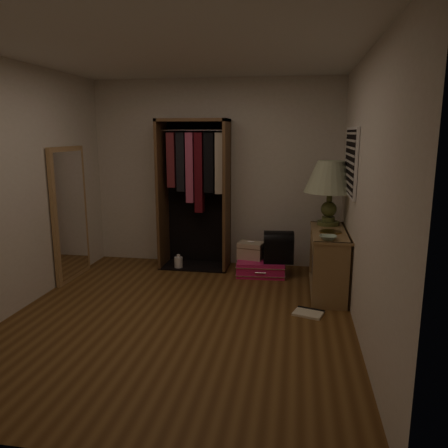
{
  "coord_description": "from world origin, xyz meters",
  "views": [
    {
      "loc": [
        1.15,
        -4.07,
        1.87
      ],
      "look_at": [
        0.3,
        0.95,
        0.8
      ],
      "focal_mm": 35.0,
      "sensor_mm": 36.0,
      "label": 1
    }
  ],
  "objects_px": {
    "black_bag": "(278,246)",
    "white_jug": "(179,263)",
    "pink_suitcase": "(261,268)",
    "floor_mirror": "(70,214)",
    "train_case": "(251,250)",
    "open_wardrobe": "(196,181)",
    "table_lamp": "(330,178)",
    "console_bookshelf": "(328,259)"
  },
  "relations": [
    {
      "from": "floor_mirror",
      "to": "table_lamp",
      "type": "distance_m",
      "value": 3.3
    },
    {
      "from": "black_bag",
      "to": "table_lamp",
      "type": "height_order",
      "value": "table_lamp"
    },
    {
      "from": "train_case",
      "to": "console_bookshelf",
      "type": "bearing_deg",
      "value": -17.63
    },
    {
      "from": "console_bookshelf",
      "to": "train_case",
      "type": "xyz_separation_m",
      "value": [
        -0.98,
        0.56,
        -0.08
      ]
    },
    {
      "from": "black_bag",
      "to": "white_jug",
      "type": "relative_size",
      "value": 2.05
    },
    {
      "from": "train_case",
      "to": "white_jug",
      "type": "relative_size",
      "value": 1.82
    },
    {
      "from": "console_bookshelf",
      "to": "white_jug",
      "type": "xyz_separation_m",
      "value": [
        -1.99,
        0.56,
        -0.31
      ]
    },
    {
      "from": "open_wardrobe",
      "to": "white_jug",
      "type": "xyz_separation_m",
      "value": [
        -0.23,
        -0.17,
        -1.13
      ]
    },
    {
      "from": "console_bookshelf",
      "to": "open_wardrobe",
      "type": "height_order",
      "value": "open_wardrobe"
    },
    {
      "from": "pink_suitcase",
      "to": "white_jug",
      "type": "xyz_separation_m",
      "value": [
        -1.16,
        0.07,
        -0.01
      ]
    },
    {
      "from": "floor_mirror",
      "to": "pink_suitcase",
      "type": "distance_m",
      "value": 2.57
    },
    {
      "from": "floor_mirror",
      "to": "table_lamp",
      "type": "height_order",
      "value": "floor_mirror"
    },
    {
      "from": "table_lamp",
      "to": "black_bag",
      "type": "bearing_deg",
      "value": 166.2
    },
    {
      "from": "train_case",
      "to": "table_lamp",
      "type": "distance_m",
      "value": 1.43
    },
    {
      "from": "floor_mirror",
      "to": "table_lamp",
      "type": "xyz_separation_m",
      "value": [
        3.24,
        0.35,
        0.48
      ]
    },
    {
      "from": "floor_mirror",
      "to": "pink_suitcase",
      "type": "bearing_deg",
      "value": 12.33
    },
    {
      "from": "open_wardrobe",
      "to": "black_bag",
      "type": "xyz_separation_m",
      "value": [
        1.16,
        -0.27,
        -0.8
      ]
    },
    {
      "from": "black_bag",
      "to": "white_jug",
      "type": "bearing_deg",
      "value": 170.1
    },
    {
      "from": "console_bookshelf",
      "to": "black_bag",
      "type": "xyz_separation_m",
      "value": [
        -0.61,
        0.46,
        0.02
      ]
    },
    {
      "from": "floor_mirror",
      "to": "black_bag",
      "type": "height_order",
      "value": "floor_mirror"
    },
    {
      "from": "floor_mirror",
      "to": "open_wardrobe",
      "type": "bearing_deg",
      "value": 27.66
    },
    {
      "from": "table_lamp",
      "to": "white_jug",
      "type": "relative_size",
      "value": 3.85
    },
    {
      "from": "open_wardrobe",
      "to": "floor_mirror",
      "type": "xyz_separation_m",
      "value": [
        -1.47,
        -0.77,
        -0.37
      ]
    },
    {
      "from": "open_wardrobe",
      "to": "floor_mirror",
      "type": "relative_size",
      "value": 1.21
    },
    {
      "from": "white_jug",
      "to": "open_wardrobe",
      "type": "bearing_deg",
      "value": 37.33
    },
    {
      "from": "pink_suitcase",
      "to": "train_case",
      "type": "xyz_separation_m",
      "value": [
        -0.14,
        0.07,
        0.21
      ]
    },
    {
      "from": "black_bag",
      "to": "white_jug",
      "type": "height_order",
      "value": "black_bag"
    },
    {
      "from": "train_case",
      "to": "floor_mirror",
      "type": "bearing_deg",
      "value": -153.08
    },
    {
      "from": "pink_suitcase",
      "to": "table_lamp",
      "type": "distance_m",
      "value": 1.5
    },
    {
      "from": "floor_mirror",
      "to": "white_jug",
      "type": "distance_m",
      "value": 1.58
    },
    {
      "from": "train_case",
      "to": "black_bag",
      "type": "height_order",
      "value": "black_bag"
    },
    {
      "from": "console_bookshelf",
      "to": "open_wardrobe",
      "type": "bearing_deg",
      "value": 157.54
    },
    {
      "from": "open_wardrobe",
      "to": "white_jug",
      "type": "bearing_deg",
      "value": -142.67
    },
    {
      "from": "pink_suitcase",
      "to": "train_case",
      "type": "relative_size",
      "value": 1.81
    },
    {
      "from": "console_bookshelf",
      "to": "open_wardrobe",
      "type": "relative_size",
      "value": 0.55
    },
    {
      "from": "table_lamp",
      "to": "floor_mirror",
      "type": "bearing_deg",
      "value": -173.78
    },
    {
      "from": "console_bookshelf",
      "to": "open_wardrobe",
      "type": "xyz_separation_m",
      "value": [
        -1.77,
        0.73,
        0.82
      ]
    },
    {
      "from": "console_bookshelf",
      "to": "white_jug",
      "type": "distance_m",
      "value": 2.09
    },
    {
      "from": "black_bag",
      "to": "train_case",
      "type": "bearing_deg",
      "value": 159.57
    },
    {
      "from": "pink_suitcase",
      "to": "white_jug",
      "type": "relative_size",
      "value": 3.29
    },
    {
      "from": "floor_mirror",
      "to": "table_lamp",
      "type": "bearing_deg",
      "value": 6.22
    },
    {
      "from": "pink_suitcase",
      "to": "black_bag",
      "type": "bearing_deg",
      "value": -9.07
    }
  ]
}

